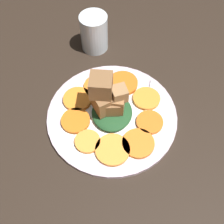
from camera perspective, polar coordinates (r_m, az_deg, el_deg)
table_slab at (r=66.42cm, az=0.00°, el=-1.44°), size 120.00×120.00×2.00cm
plate at (r=65.13cm, az=0.00°, el=-0.75°), size 30.03×30.03×1.05cm
carrot_slice_0 at (r=60.97cm, az=-4.99°, el=-5.98°), size 5.57×5.57×0.84cm
carrot_slice_1 at (r=59.90cm, az=0.11°, el=-7.66°), size 7.44×7.44×0.84cm
carrot_slice_2 at (r=60.81cm, az=5.35°, el=-6.35°), size 7.03×7.03×0.84cm
carrot_slice_3 at (r=63.62cm, az=7.66°, el=-2.07°), size 6.05×6.05×0.84cm
carrot_slice_4 at (r=67.10cm, az=7.01°, el=2.72°), size 6.45×6.45×0.84cm
carrot_slice_5 at (r=69.44cm, az=2.23°, el=5.86°), size 7.35×7.35×0.84cm
carrot_slice_6 at (r=68.80cm, az=-2.82°, el=5.16°), size 7.09×7.09×0.84cm
carrot_slice_7 at (r=67.01cm, az=-7.03°, el=2.61°), size 6.84×6.84×0.84cm
carrot_slice_8 at (r=63.78cm, az=-7.41°, el=-1.77°), size 6.56×6.56×0.84cm
center_pile at (r=61.56cm, az=-0.55°, el=2.06°), size 10.29×9.59×11.21cm
fork at (r=65.12cm, az=7.15°, el=-0.17°), size 18.69×4.55×0.40cm
water_glass at (r=76.80cm, az=-3.66°, el=15.82°), size 7.23×7.23×10.03cm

